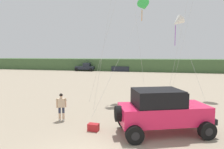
{
  "coord_description": "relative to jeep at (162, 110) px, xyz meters",
  "views": [
    {
      "loc": [
        2.65,
        -6.61,
        3.99
      ],
      "look_at": [
        -0.12,
        4.82,
        2.81
      ],
      "focal_mm": 31.89,
      "sensor_mm": 36.0,
      "label": 1
    }
  ],
  "objects": [
    {
      "name": "distant_pickup",
      "position": [
        -17.9,
        35.53,
        -0.26
      ],
      "size": [
        4.62,
        2.41,
        1.98
      ],
      "color": "#1E232D",
      "rests_on": "ground_plane"
    },
    {
      "name": "kite_green_box",
      "position": [
        -1.55,
        6.69,
        6.72
      ],
      "size": [
        3.38,
        5.9,
        8.61
      ],
      "color": "green",
      "rests_on": "ground_plane"
    },
    {
      "name": "kite_blue_swept",
      "position": [
        1.26,
        8.87,
        5.7
      ],
      "size": [
        2.71,
        4.63,
        7.58
      ],
      "color": "white",
      "rests_on": "ground_plane"
    },
    {
      "name": "cooler_box",
      "position": [
        -3.48,
        -0.52,
        -1.01
      ],
      "size": [
        0.58,
        0.39,
        0.38
      ],
      "primitive_type": "cube",
      "rotation": [
        0.0,
        0.0,
        -0.06
      ],
      "color": "#B21E23",
      "rests_on": "ground_plane"
    },
    {
      "name": "dune_ridge",
      "position": [
        -2.46,
        40.59,
        0.24
      ],
      "size": [
        90.0,
        8.97,
        2.89
      ],
      "primitive_type": "cube",
      "color": "#426038",
      "rests_on": "ground_plane"
    },
    {
      "name": "jeep",
      "position": [
        0.0,
        0.0,
        0.0
      ],
      "size": [
        5.0,
        3.8,
        2.26
      ],
      "color": "#EA2151",
      "rests_on": "ground_plane"
    },
    {
      "name": "distant_sedan",
      "position": [
        -9.35,
        36.68,
        -0.6
      ],
      "size": [
        4.25,
        1.82,
        1.2
      ],
      "primitive_type": "cube",
      "rotation": [
        0.0,
        0.0,
        0.03
      ],
      "color": "#1E232D",
      "rests_on": "ground_plane"
    },
    {
      "name": "person_watching",
      "position": [
        -5.91,
        0.61,
        -0.26
      ],
      "size": [
        0.57,
        0.43,
        1.67
      ],
      "color": "#DBB28E",
      "rests_on": "ground_plane"
    }
  ]
}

